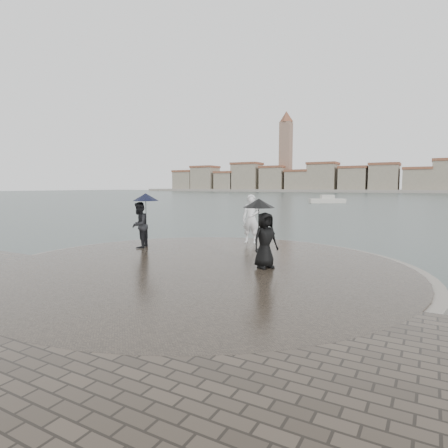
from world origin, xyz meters
The scene contains 8 objects.
ground centered at (0.00, 0.00, 0.00)m, with size 400.00×400.00×0.00m, color #2B3835.
kerb_ring centered at (0.00, 3.50, 0.16)m, with size 12.50×12.50×0.32m, color gray.
quay_tip centered at (0.00, 3.50, 0.18)m, with size 11.90×11.90×0.36m, color #2D261E.
statue centered at (-0.58, 8.10, 1.35)m, with size 0.72×0.47×1.97m, color white.
visitor_left centered at (-3.63, 4.94, 1.45)m, with size 1.19×1.09×2.04m.
visitor_right centered at (1.70, 4.04, 1.43)m, with size 1.13×1.02×1.95m.
far_skyline centered at (-6.29, 160.71, 5.61)m, with size 260.00×20.00×37.00m.
boats centered at (2.01, 46.89, 0.38)m, with size 26.96×16.42×1.50m.
Camera 1 is at (5.83, -5.63, 2.66)m, focal length 30.00 mm.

